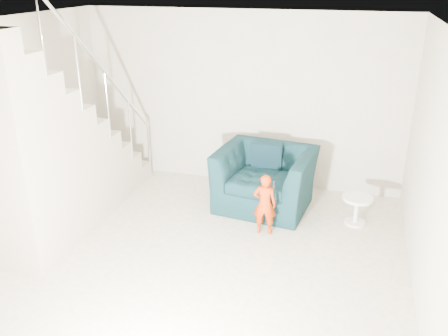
{
  "coord_description": "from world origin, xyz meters",
  "views": [
    {
      "loc": [
        1.68,
        -4.23,
        3.18
      ],
      "look_at": [
        0.15,
        1.2,
        0.85
      ],
      "focal_mm": 38.0,
      "sensor_mm": 36.0,
      "label": 1
    }
  ],
  "objects_px": {
    "side_table": "(357,206)",
    "staircase": "(48,162)",
    "armchair": "(265,178)",
    "toddler": "(265,204)"
  },
  "relations": [
    {
      "from": "side_table",
      "to": "staircase",
      "type": "xyz_separation_m",
      "value": [
        -3.86,
        -1.2,
        0.68
      ]
    },
    {
      "from": "toddler",
      "to": "side_table",
      "type": "xyz_separation_m",
      "value": [
        1.15,
        0.58,
        -0.14
      ]
    },
    {
      "from": "armchair",
      "to": "toddler",
      "type": "xyz_separation_m",
      "value": [
        0.15,
        -0.79,
        -0.01
      ]
    },
    {
      "from": "armchair",
      "to": "toddler",
      "type": "relative_size",
      "value": 1.59
    },
    {
      "from": "side_table",
      "to": "toddler",
      "type": "bearing_deg",
      "value": -153.44
    },
    {
      "from": "armchair",
      "to": "side_table",
      "type": "distance_m",
      "value": 1.33
    },
    {
      "from": "armchair",
      "to": "toddler",
      "type": "height_order",
      "value": "armchair"
    },
    {
      "from": "toddler",
      "to": "staircase",
      "type": "relative_size",
      "value": 0.23
    },
    {
      "from": "side_table",
      "to": "staircase",
      "type": "height_order",
      "value": "staircase"
    },
    {
      "from": "armchair",
      "to": "staircase",
      "type": "xyz_separation_m",
      "value": [
        -2.55,
        -1.41,
        0.52
      ]
    }
  ]
}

